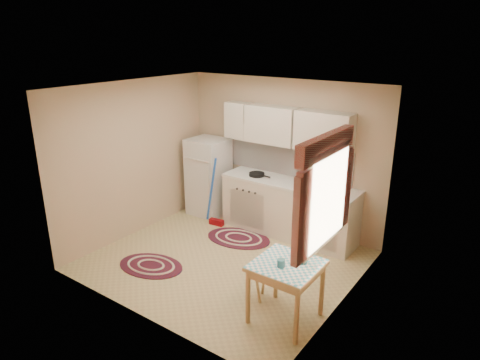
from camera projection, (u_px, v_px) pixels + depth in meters
name	position (u px, v px, depth m)	size (l,w,h in m)	color
room_shell	(243.00, 154.00, 5.86)	(3.64, 3.60, 2.52)	tan
fridge	(209.00, 177.00, 7.74)	(0.65, 0.60, 1.40)	silver
broom	(216.00, 193.00, 7.26)	(0.28, 0.12, 1.20)	blue
base_cabinets	(288.00, 210.00, 6.97)	(2.25, 0.60, 0.88)	beige
countertop	(289.00, 183.00, 6.82)	(2.27, 0.62, 0.04)	silver
frying_pan	(257.00, 174.00, 7.09)	(0.26, 0.26, 0.05)	black
red_kettle	(305.00, 179.00, 6.63)	(0.20, 0.18, 0.20)	maroon
red_canister	(313.00, 182.00, 6.56)	(0.11, 0.11, 0.16)	maroon
table	(286.00, 292.00, 4.89)	(0.72, 0.72, 0.72)	tan
stool	(257.00, 283.00, 5.34)	(0.29, 0.29, 0.42)	maroon
coffee_pot	(303.00, 251.00, 4.75)	(0.15, 0.13, 0.31)	#29687F
mug	(281.00, 263.00, 4.69)	(0.09, 0.09, 0.10)	#29687F
rug_center	(238.00, 238.00, 6.95)	(1.07, 0.71, 0.02)	maroon
rug_left	(151.00, 266.00, 6.12)	(0.98, 0.65, 0.02)	maroon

